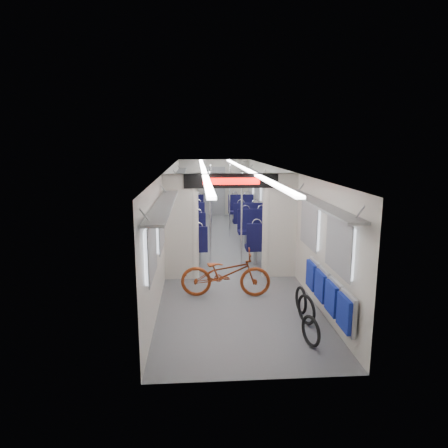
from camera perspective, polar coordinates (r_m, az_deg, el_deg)
name	(u,v)px	position (r m, az deg, el deg)	size (l,w,h in m)	color
carriage	(225,200)	(10.36, 0.15, 3.50)	(12.00, 12.02, 2.31)	#515456
bicycle	(226,273)	(7.78, 0.22, -7.07)	(0.61, 1.74, 0.91)	maroon
flip_bench	(328,292)	(6.73, 14.57, -9.35)	(0.12, 2.15, 0.57)	gray
bike_hoop_a	(311,333)	(6.17, 12.28, -14.92)	(0.48, 0.48, 0.05)	black
bike_hoop_b	(306,311)	(6.84, 11.66, -12.07)	(0.51, 0.51, 0.05)	black
bike_hoop_c	(301,302)	(7.22, 10.94, -10.82)	(0.49, 0.49, 0.05)	black
seat_bay_near_left	(190,236)	(10.59, -4.94, -1.66)	(0.90, 2.04, 1.09)	black
seat_bay_near_right	(259,233)	(10.79, 5.04, -1.24)	(0.95, 2.28, 1.16)	black
seat_bay_far_left	(191,211)	(14.39, -4.70, 1.88)	(0.93, 2.16, 1.13)	black
seat_bay_far_right	(244,212)	(14.11, 2.90, 1.77)	(0.95, 2.27, 1.16)	black
stanchion_near_left	(210,220)	(9.44, -1.98, 0.56)	(0.04, 0.04, 2.30)	silver
stanchion_near_right	(241,223)	(9.10, 2.52, 0.15)	(0.04, 0.04, 2.30)	silver
stanchion_far_left	(211,203)	(12.27, -1.85, 3.08)	(0.04, 0.04, 2.30)	silver
stanchion_far_right	(230,201)	(12.60, 0.81, 3.30)	(0.04, 0.04, 2.30)	silver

